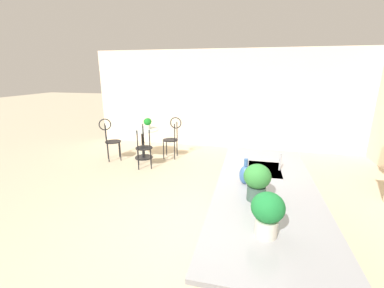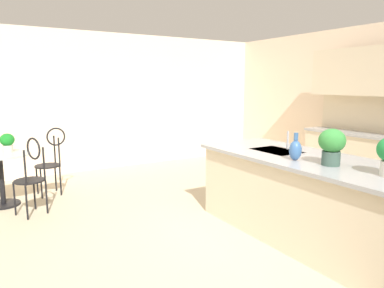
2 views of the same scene
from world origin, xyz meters
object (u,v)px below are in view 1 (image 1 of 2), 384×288
Objects in this scene: bistro_table at (143,141)px; potted_plant_counter_near at (257,180)px; chair_toward_desk at (172,136)px; chair_near_window at (110,137)px; potted_plant_on_table at (148,123)px; chair_by_island at (144,144)px; vase_on_counter at (245,174)px; potted_plant_counter_far at (268,212)px.

bistro_table is 4.35m from potted_plant_counter_near.
chair_toward_desk is 4.10m from potted_plant_counter_near.
potted_plant_on_table is (-0.39, 0.82, 0.32)m from chair_near_window.
potted_plant_counter_near reaches higher than bistro_table.
chair_by_island is 3.62× the size of vase_on_counter.
potted_plant_counter_near reaches higher than vase_on_counter.
chair_near_window is at bearing -131.85° from potted_plant_counter_near.
vase_on_counter reaches higher than chair_near_window.
potted_plant_counter_far is at bearing 33.53° from potted_plant_on_table.
chair_near_window is 1.51m from chair_toward_desk.
potted_plant_counter_near is (3.55, 1.97, 0.55)m from chair_toward_desk.
potted_plant_on_table is (0.12, -0.59, 0.32)m from chair_toward_desk.
chair_near_window and chair_toward_desk have the same top height.
chair_near_window reaches higher than bistro_table.
chair_near_window is 3.62× the size of vase_on_counter.
chair_toward_desk is 3.73m from vase_on_counter.
chair_toward_desk reaches higher than bistro_table.
potted_plant_on_table is 0.95× the size of vase_on_counter.
chair_by_island is at bearing 72.02° from chair_near_window.
vase_on_counter is (-0.35, -0.12, -0.10)m from potted_plant_counter_near.
chair_by_island is 4.10m from potted_plant_counter_far.
potted_plant_counter_near is 1.25× the size of vase_on_counter.
vase_on_counter is at bearing 30.16° from chair_toward_desk.
chair_toward_desk is at bearing -153.50° from potted_plant_counter_far.
potted_plant_counter_far is (3.26, 2.44, 0.55)m from chair_by_island.
vase_on_counter is (-0.90, -0.18, -0.09)m from potted_plant_counter_far.
chair_near_window is at bearing -70.09° from chair_toward_desk.
potted_plant_counter_far is at bearing 35.21° from bistro_table.
bistro_table is 3.99m from vase_on_counter.
potted_plant_counter_near is (3.04, 3.39, 0.55)m from chair_near_window.
potted_plant_on_table is (-0.72, -0.20, 0.32)m from chair_by_island.
chair_toward_desk is 2.99× the size of potted_plant_counter_far.
bistro_table is 0.77× the size of chair_near_window.
chair_toward_desk is (-0.20, 0.71, 0.13)m from bistro_table.
chair_by_island is at bearing -25.09° from chair_toward_desk.
potted_plant_counter_near reaches higher than potted_plant_on_table.
potted_plant_counter_far reaches higher than chair_near_window.
potted_plant_on_table is 0.76× the size of potted_plant_counter_near.
potted_plant_counter_far is 0.92m from vase_on_counter.
chair_by_island is 3.80× the size of potted_plant_on_table.
chair_by_island is at bearing -143.15° from potted_plant_counter_far.
chair_by_island is 2.89× the size of potted_plant_counter_near.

